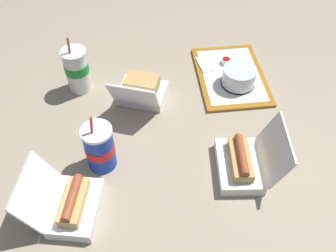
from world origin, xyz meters
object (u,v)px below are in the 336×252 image
(clamshell_hotdog_back, at_px, (71,204))
(soda_cup_center, at_px, (77,70))
(food_tray, at_px, (231,76))
(plastic_fork, at_px, (248,68))
(ketchup_cup, at_px, (226,61))
(clamshell_hotdog_left, at_px, (244,162))
(cake_container, at_px, (239,77))
(clamshell_sandwich_front, at_px, (141,90))
(soda_cup_right, at_px, (100,147))

(clamshell_hotdog_back, distance_m, soda_cup_center, 0.54)
(food_tray, height_order, clamshell_hotdog_back, clamshell_hotdog_back)
(plastic_fork, bearing_deg, ketchup_cup, -125.77)
(food_tray, distance_m, clamshell_hotdog_left, 0.45)
(cake_container, distance_m, plastic_fork, 0.11)
(cake_container, xyz_separation_m, clamshell_hotdog_back, (0.59, -0.50, -0.01))
(food_tray, height_order, soda_cup_center, soda_cup_center)
(clamshell_hotdog_left, bearing_deg, clamshell_hotdog_back, -68.60)
(plastic_fork, xyz_separation_m, soda_cup_center, (0.16, -0.65, 0.08))
(soda_cup_center, bearing_deg, clamshell_hotdog_left, 61.75)
(clamshell_hotdog_back, xyz_separation_m, clamshell_sandwich_front, (-0.49, 0.14, 0.00))
(clamshell_sandwich_front, xyz_separation_m, clamshell_hotdog_left, (0.29, 0.37, -0.00))
(cake_container, distance_m, clamshell_hotdog_left, 0.40)
(plastic_fork, distance_m, clamshell_hotdog_back, 0.87)
(plastic_fork, bearing_deg, soda_cup_right, -65.86)
(food_tray, distance_m, soda_cup_center, 0.60)
(food_tray, distance_m, clamshell_sandwich_front, 0.37)
(clamshell_hotdog_back, bearing_deg, food_tray, 143.66)
(clamshell_sandwich_front, bearing_deg, plastic_fork, 116.30)
(clamshell_sandwich_front, bearing_deg, clamshell_hotdog_back, -15.62)
(plastic_fork, height_order, clamshell_hotdog_back, clamshell_hotdog_back)
(plastic_fork, relative_size, clamshell_hotdog_back, 0.55)
(ketchup_cup, height_order, plastic_fork, ketchup_cup)
(food_tray, xyz_separation_m, ketchup_cup, (-0.07, -0.02, 0.02))
(ketchup_cup, xyz_separation_m, soda_cup_right, (0.53, -0.40, 0.06))
(cake_container, distance_m, clamshell_hotdog_back, 0.77)
(cake_container, bearing_deg, food_tray, -154.09)
(ketchup_cup, bearing_deg, cake_container, 21.37)
(clamshell_hotdog_back, bearing_deg, ketchup_cup, 147.43)
(ketchup_cup, height_order, clamshell_hotdog_back, clamshell_hotdog_back)
(ketchup_cup, distance_m, plastic_fork, 0.09)
(clamshell_hotdog_left, height_order, soda_cup_center, soda_cup_center)
(food_tray, relative_size, soda_cup_right, 1.85)
(ketchup_cup, bearing_deg, soda_cup_right, -37.12)
(clamshell_sandwich_front, distance_m, soda_cup_center, 0.25)
(ketchup_cup, relative_size, plastic_fork, 0.36)
(plastic_fork, relative_size, soda_cup_right, 0.49)
(clamshell_sandwich_front, bearing_deg, food_tray, 114.94)
(clamshell_sandwich_front, height_order, soda_cup_right, soda_cup_right)
(food_tray, bearing_deg, ketchup_cup, -162.39)
(soda_cup_right, bearing_deg, food_tray, 137.76)
(cake_container, xyz_separation_m, plastic_fork, (-0.09, 0.04, -0.03))
(soda_cup_right, relative_size, soda_cup_center, 0.95)
(food_tray, height_order, cake_container, cake_container)
(clamshell_sandwich_front, height_order, soda_cup_center, soda_cup_center)
(clamshell_hotdog_back, relative_size, clamshell_sandwich_front, 0.91)
(cake_container, bearing_deg, clamshell_hotdog_back, -40.05)
(clamshell_hotdog_back, relative_size, soda_cup_right, 0.89)
(food_tray, relative_size, cake_container, 3.20)
(ketchup_cup, relative_size, soda_cup_center, 0.17)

